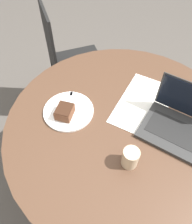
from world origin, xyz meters
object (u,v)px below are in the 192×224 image
Objects in this scene: chair at (69,62)px; plate at (69,111)px; coffee_glass at (130,158)px; laptop at (177,124)px.

chair reaches higher than plate.
chair is 1.13m from coffee_glass.
plate is 0.52m from laptop.
coffee_glass is at bearing 52.43° from plate.
coffee_glass is 0.29m from laptop.
plate is (0.72, 0.17, 0.30)m from chair.
laptop is (0.76, 0.69, 0.33)m from chair.
coffee_glass is (0.24, 0.31, 0.04)m from plate.
laptop reaches higher than coffee_glass.
plate is 0.39m from coffee_glass.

